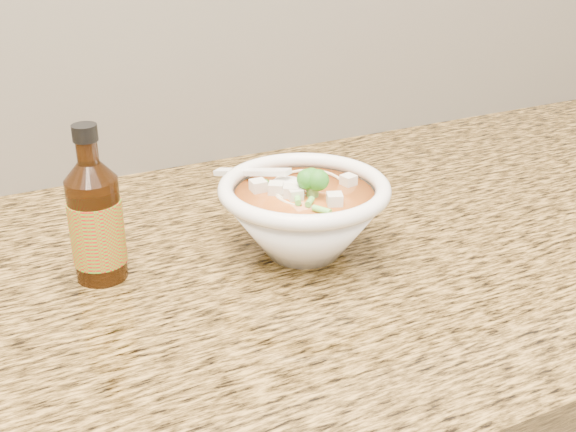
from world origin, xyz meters
name	(u,v)px	position (x,y,z in m)	size (l,w,h in m)	color
counter_slab	(34,326)	(0.00, 1.68, 0.88)	(4.00, 0.68, 0.04)	olive
soup_bowl	(304,216)	(0.30, 1.66, 0.94)	(0.19, 0.20, 0.11)	white
hot_sauce_bottle	(96,222)	(0.08, 1.71, 0.96)	(0.07, 0.07, 0.17)	#361907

